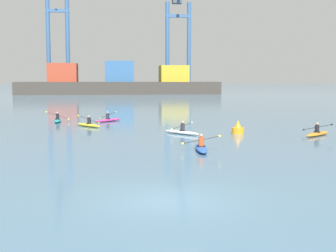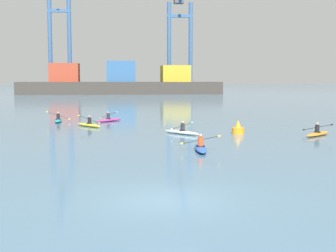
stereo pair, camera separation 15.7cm
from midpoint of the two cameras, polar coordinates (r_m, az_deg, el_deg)
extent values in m
plane|color=#476B84|center=(15.63, -0.07, -8.94)|extent=(800.00, 800.00, 0.00)
cube|color=#38332D|center=(126.91, -5.71, 4.62)|extent=(53.71, 10.23, 3.29)
cube|color=#993823|center=(127.45, -12.42, 6.35)|extent=(7.52, 7.16, 4.87)
cube|color=#2D5684|center=(126.91, -5.73, 6.60)|extent=(7.52, 7.16, 5.50)
cube|color=#B29323|center=(128.07, 0.93, 6.38)|extent=(7.52, 7.16, 4.40)
cylinder|color=#335684|center=(141.41, -14.11, 9.55)|extent=(1.20, 1.20, 27.79)
cylinder|color=#335684|center=(140.84, -11.86, 9.62)|extent=(1.20, 1.20, 27.79)
cube|color=#335684|center=(142.12, -13.07, 13.50)|extent=(6.70, 0.90, 0.90)
cylinder|color=#335684|center=(141.02, 0.16, 9.50)|extent=(1.20, 1.20, 26.64)
cylinder|color=#335684|center=(141.97, 2.79, 9.46)|extent=(1.20, 1.20, 26.64)
cube|color=#335684|center=(142.38, 1.49, 13.23)|extent=(7.68, 0.90, 0.90)
cube|color=#47474C|center=(145.56, 1.35, 15.05)|extent=(2.80, 2.80, 2.00)
cylinder|color=orange|center=(34.55, 8.64, -0.56)|extent=(0.90, 0.90, 0.45)
cone|color=orange|center=(34.49, 8.65, 0.26)|extent=(0.49, 0.49, 0.55)
ellipsoid|color=silver|center=(33.99, 1.80, -0.77)|extent=(2.50, 3.09, 0.26)
torus|color=black|center=(33.91, 1.92, -0.54)|extent=(0.69, 0.69, 0.05)
cylinder|color=#23232D|center=(33.88, 1.92, -0.14)|extent=(0.30, 0.30, 0.50)
sphere|color=tan|center=(33.85, 1.93, 0.45)|extent=(0.19, 0.19, 0.19)
cylinder|color=black|center=(33.90, 1.86, 0.03)|extent=(1.69, 1.26, 0.37)
ellipsoid|color=silver|center=(33.20, 0.60, -0.37)|extent=(0.18, 0.15, 0.14)
ellipsoid|color=silver|center=(34.63, 3.07, 0.42)|extent=(0.18, 0.15, 0.14)
ellipsoid|color=#2856B2|center=(26.17, 4.13, -2.72)|extent=(0.95, 3.44, 0.26)
torus|color=black|center=(26.05, 4.15, -2.44)|extent=(0.54, 0.54, 0.05)
cylinder|color=#DB471E|center=(26.01, 4.15, -1.92)|extent=(0.30, 0.30, 0.50)
sphere|color=tan|center=(25.97, 4.16, -1.16)|extent=(0.19, 0.19, 0.19)
cylinder|color=black|center=(26.05, 4.15, -1.69)|extent=(2.06, 0.25, 0.45)
ellipsoid|color=yellow|center=(26.01, 1.88, -2.15)|extent=(0.20, 0.06, 0.14)
ellipsoid|color=yellow|center=(26.14, 6.40, -1.23)|extent=(0.20, 0.06, 0.14)
ellipsoid|color=orange|center=(34.57, 17.86, -0.93)|extent=(2.94, 2.71, 0.26)
torus|color=black|center=(34.47, 17.80, -0.71)|extent=(0.69, 0.69, 0.05)
cylinder|color=black|center=(34.44, 17.81, -0.32)|extent=(0.30, 0.30, 0.50)
sphere|color=tan|center=(34.41, 17.83, 0.26)|extent=(0.19, 0.19, 0.19)
cylinder|color=black|center=(34.48, 17.85, -0.14)|extent=(1.38, 1.55, 0.53)
ellipsoid|color=black|center=(34.92, 16.31, -0.44)|extent=(0.16, 0.18, 0.15)
ellipsoid|color=black|center=(34.06, 19.43, 0.16)|extent=(0.16, 0.18, 0.15)
ellipsoid|color=yellow|center=(39.93, -9.48, 0.12)|extent=(2.42, 3.14, 0.26)
torus|color=black|center=(39.83, -9.41, 0.31)|extent=(0.68, 0.68, 0.05)
cylinder|color=black|center=(39.81, -9.41, 0.66)|extent=(0.30, 0.30, 0.50)
sphere|color=tan|center=(39.78, -9.42, 1.16)|extent=(0.19, 0.19, 0.19)
cylinder|color=black|center=(39.84, -9.45, 0.80)|extent=(1.65, 1.15, 0.77)
ellipsoid|color=yellow|center=(39.30, -10.68, 1.25)|extent=(0.19, 0.15, 0.17)
ellipsoid|color=yellow|center=(40.40, -8.26, 0.37)|extent=(0.19, 0.15, 0.17)
ellipsoid|color=teal|center=(44.88, -13.10, 0.66)|extent=(0.73, 3.42, 0.26)
torus|color=black|center=(44.77, -13.11, 0.83)|extent=(0.51, 0.51, 0.05)
cylinder|color=black|center=(44.75, -13.12, 1.13)|extent=(0.30, 0.30, 0.50)
sphere|color=tan|center=(44.72, -13.13, 1.58)|extent=(0.19, 0.19, 0.19)
cylinder|color=black|center=(44.79, -13.11, 1.26)|extent=(1.99, 0.11, 0.73)
ellipsoid|color=yellow|center=(44.85, -14.39, 1.69)|extent=(0.21, 0.05, 0.16)
ellipsoid|color=yellow|center=(44.76, -11.84, 0.84)|extent=(0.21, 0.05, 0.16)
ellipsoid|color=#C13384|center=(44.42, -7.09, 0.71)|extent=(2.71, 2.94, 0.26)
torus|color=black|center=(44.34, -7.17, 0.88)|extent=(0.69, 0.69, 0.05)
cylinder|color=#23232D|center=(44.32, -7.18, 1.19)|extent=(0.30, 0.30, 0.50)
sphere|color=tan|center=(44.29, -7.18, 1.64)|extent=(0.19, 0.19, 0.19)
cylinder|color=black|center=(44.35, -7.14, 1.33)|extent=(1.51, 1.36, 0.71)
ellipsoid|color=yellow|center=(45.04, -8.07, 0.95)|extent=(0.18, 0.17, 0.16)
ellipsoid|color=yellow|center=(43.67, -6.17, 1.72)|extent=(0.18, 0.17, 0.16)
camera|label=1|loc=(0.08, -89.87, 0.01)|focal=50.13mm
camera|label=2|loc=(0.08, 90.13, -0.01)|focal=50.13mm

